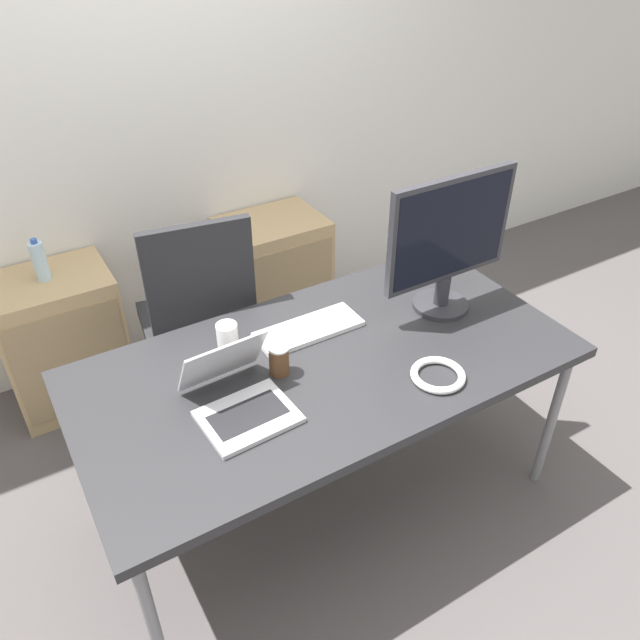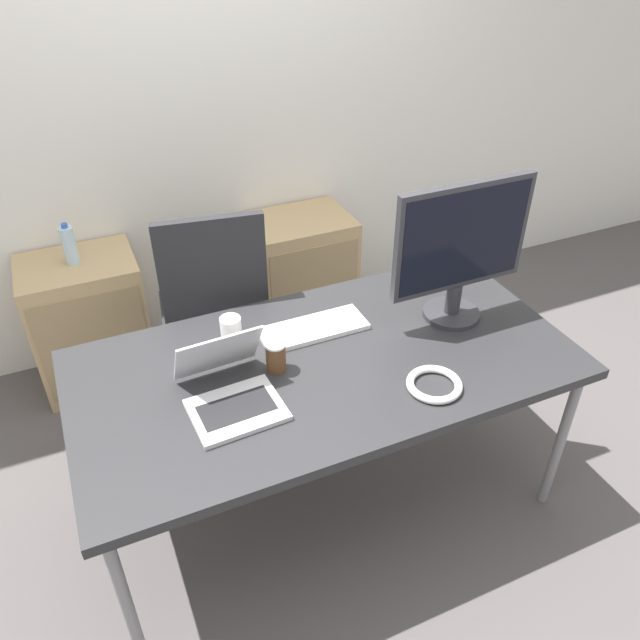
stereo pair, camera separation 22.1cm
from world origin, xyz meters
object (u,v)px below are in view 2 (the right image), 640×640
Objects in this scene: water_bottle at (69,245)px; coffee_cup_brown at (276,356)px; cable_coil at (434,384)px; office_chair at (217,333)px; keyboard at (313,329)px; laptop_center at (230,390)px; cabinet_right at (301,275)px; monitor at (461,249)px; coffee_cup_white at (231,328)px; cabinet_left at (90,323)px.

water_bottle is 1.32m from coffee_cup_brown.
office_chair is at bearing 115.72° from cable_coil.
keyboard is at bearing -66.13° from office_chair.
office_chair is 0.70m from keyboard.
cable_coil is at bearing -18.23° from laptop_center.
cabinet_right is at bearing 58.85° from laptop_center.
keyboard is 0.27m from coffee_cup_brown.
office_chair is at bearing 93.11° from coffee_cup_brown.
water_bottle is at bearing 139.27° from monitor.
monitor is at bearing -13.97° from coffee_cup_white.
coffee_cup_white is at bearing 72.37° from laptop_center.
cabinet_left is at bearing 140.04° from office_chair.
coffee_cup_white reaches higher than cabinet_left.
office_chair is 1.97× the size of monitor.
coffee_cup_white is 0.48× the size of cable_coil.
water_bottle reaches higher than coffee_cup_brown.
office_chair reaches higher than coffee_cup_brown.
cabinet_left is 3.42× the size of water_bottle.
laptop_center is 0.88× the size of keyboard.
water_bottle is at bearing 139.91° from office_chair.
coffee_cup_white is at bearing -62.48° from cabinet_left.
cabinet_right is (0.61, 0.45, -0.08)m from office_chair.
office_chair is 0.77m from cabinet_right.
coffee_cup_brown is (0.20, 0.10, 0.01)m from laptop_center.
cabinet_right is 1.55m from cable_coil.
monitor is 0.63m from keyboard.
keyboard is at bearing 31.87° from laptop_center.
water_bottle reaches higher than cabinet_right.
coffee_cup_white is (0.11, 0.34, -0.00)m from laptop_center.
coffee_cup_white is at bearing 164.87° from keyboard.
cabinet_left is at bearing 106.69° from laptop_center.
cabinet_right is at bearing 70.51° from keyboard.
coffee_cup_white is at bearing -96.02° from office_chair.
laptop_center is at bearing -172.55° from monitor.
water_bottle reaches higher than cabinet_left.
cabinet_left is at bearing 116.19° from coffee_cup_brown.
office_chair is 12.08× the size of coffee_cup_white.
office_chair is at bearing 79.11° from laptop_center.
coffee_cup_brown reaches higher than coffee_cup_white.
monitor is (0.19, -1.15, 0.70)m from cabinet_right.
cabinet_left is 1.15m from coffee_cup_white.
coffee_cup_white reaches higher than cabinet_right.
office_chair is at bearing 138.85° from monitor.
office_chair is 1.23m from monitor.
cable_coil is at bearing -55.14° from water_bottle.
keyboard is 2.16× the size of cable_coil.
water_bottle reaches higher than cable_coil.
keyboard is (0.41, 0.25, -0.04)m from laptop_center.
cabinet_right is at bearing 64.09° from coffee_cup_brown.
monitor is at bearing -40.67° from cabinet_left.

